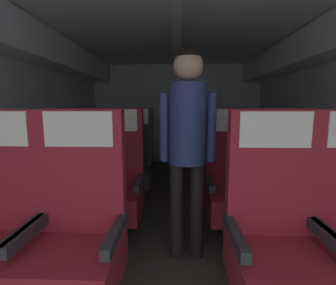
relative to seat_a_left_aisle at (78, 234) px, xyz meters
The scene contains 13 objects.
ground 1.44m from the seat_a_left_aisle, 66.20° to the left, with size 3.83×6.13×0.02m, color #3D3833.
fuselage_shell 1.92m from the seat_a_left_aisle, 69.95° to the left, with size 3.71×5.78×2.14m.
seat_a_left_aisle is the anchor object (origin of this frame).
seat_a_right_window 1.10m from the seat_a_left_aisle, ahead, with size 0.52×0.49×1.19m.
seat_b_left_window 1.01m from the seat_a_left_aisle, 118.68° to the left, with size 0.52×0.49×1.19m.
seat_b_left_aisle 0.89m from the seat_a_left_aisle, 90.39° to the left, with size 0.52×0.49×1.19m.
seat_b_right_aisle 1.80m from the seat_a_left_aisle, 29.14° to the left, with size 0.52×0.49×1.19m.
seat_b_right_window 1.41m from the seat_a_left_aisle, 39.82° to the left, with size 0.52×0.49×1.19m.
seat_c_left_window 1.83m from the seat_a_left_aisle, 105.66° to the left, with size 0.52×0.49×1.19m.
seat_c_left_aisle 1.78m from the seat_a_left_aisle, 90.23° to the left, with size 0.52×0.49×1.19m.
seat_c_right_aisle 2.37m from the seat_a_left_aisle, 48.48° to the left, with size 0.52×0.49×1.19m.
seat_c_right_window 2.09m from the seat_a_left_aisle, 58.26° to the left, with size 0.52×0.49×1.19m.
flight_attendant 1.01m from the seat_a_left_aisle, 42.51° to the left, with size 0.43×0.28×1.63m.
Camera 1 is at (0.01, 0.35, 1.21)m, focal length 26.29 mm.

